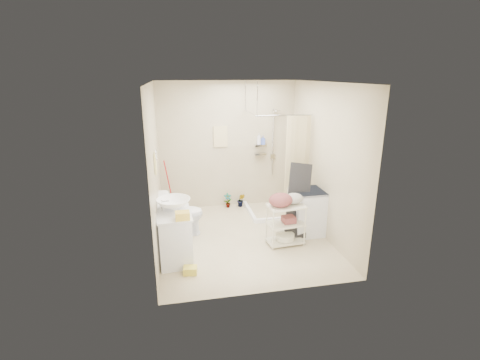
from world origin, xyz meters
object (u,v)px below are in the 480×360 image
Objects in this scene: vanity at (175,235)px; toilet at (181,213)px; washing_machine at (307,212)px; laundry_rack at (286,221)px.

toilet is (0.12, 0.83, -0.00)m from vanity.
washing_machine is at bearing 8.62° from vanity.
vanity is 1.80m from laundry_rack.
toilet is at bearing 79.30° from vanity.
washing_machine is (2.18, -0.38, 0.01)m from toilet.
washing_machine is 0.60m from laundry_rack.
vanity reaches higher than toilet.
toilet is 1.82m from laundry_rack.
laundry_rack is at bearing 1.28° from vanity.
washing_machine is at bearing -97.25° from toilet.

